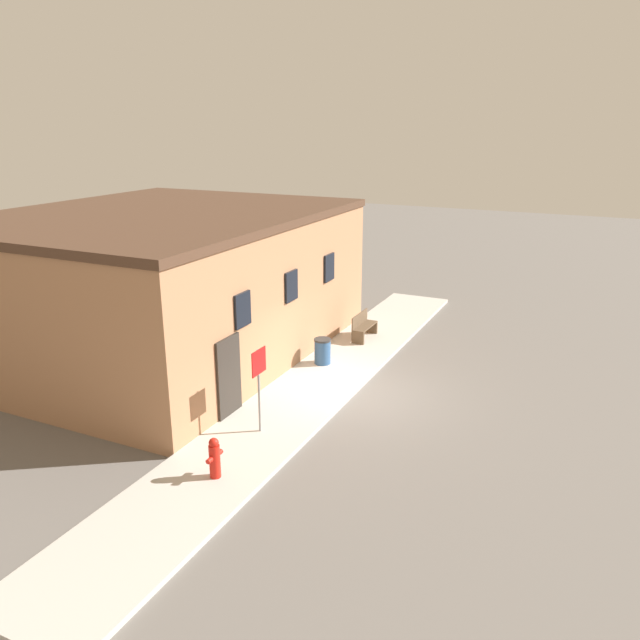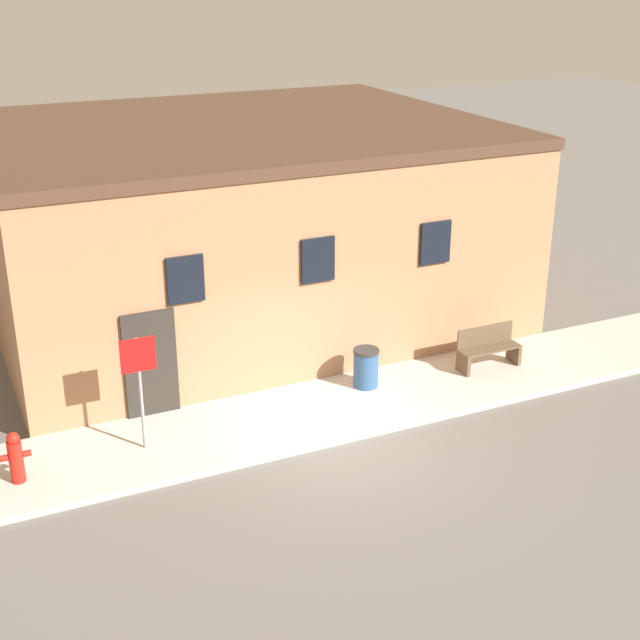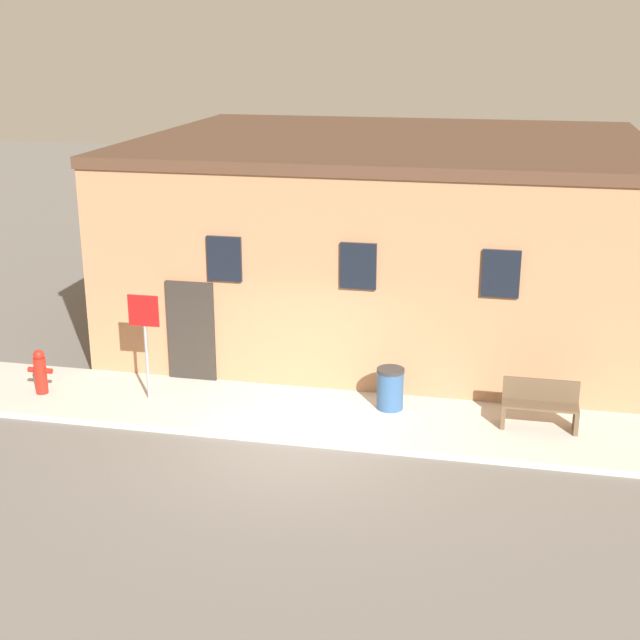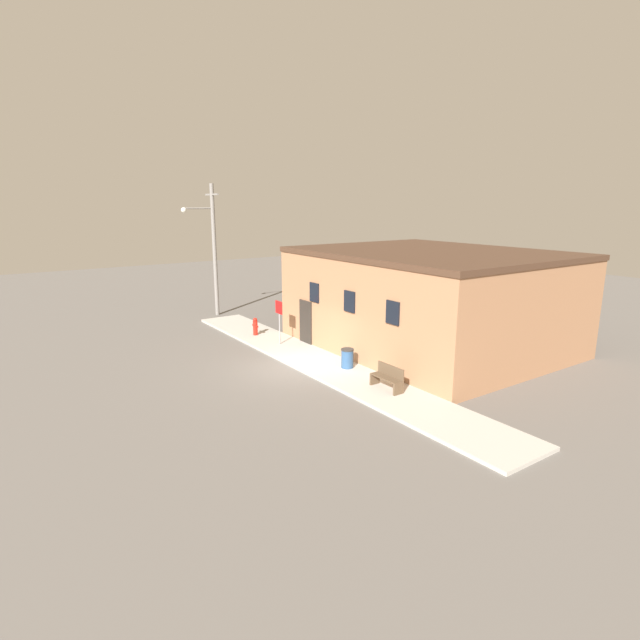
{
  "view_description": "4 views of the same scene",
  "coord_description": "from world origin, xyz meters",
  "px_view_note": "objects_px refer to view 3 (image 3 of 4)",
  "views": [
    {
      "loc": [
        -14.93,
        -5.97,
        7.34
      ],
      "look_at": [
        0.21,
        1.2,
        1.97
      ],
      "focal_mm": 35.0,
      "sensor_mm": 36.0,
      "label": 1
    },
    {
      "loc": [
        -6.2,
        -12.59,
        8.22
      ],
      "look_at": [
        0.21,
        1.2,
        1.97
      ],
      "focal_mm": 50.0,
      "sensor_mm": 36.0,
      "label": 2
    },
    {
      "loc": [
        3.44,
        -13.86,
        7.02
      ],
      "look_at": [
        0.21,
        1.2,
        1.97
      ],
      "focal_mm": 50.0,
      "sensor_mm": 36.0,
      "label": 3
    },
    {
      "loc": [
        17.04,
        -10.32,
        6.75
      ],
      "look_at": [
        0.21,
        1.2,
        1.97
      ],
      "focal_mm": 28.0,
      "sensor_mm": 36.0,
      "label": 4
    }
  ],
  "objects_px": {
    "fire_hydrant": "(40,372)",
    "bench": "(540,405)",
    "trash_bin": "(390,388)",
    "stop_sign": "(145,328)"
  },
  "relations": [
    {
      "from": "bench",
      "to": "trash_bin",
      "type": "bearing_deg",
      "value": 174.52
    },
    {
      "from": "fire_hydrant",
      "to": "stop_sign",
      "type": "distance_m",
      "value": 2.42
    },
    {
      "from": "fire_hydrant",
      "to": "bench",
      "type": "bearing_deg",
      "value": 2.62
    },
    {
      "from": "fire_hydrant",
      "to": "bench",
      "type": "relative_size",
      "value": 0.67
    },
    {
      "from": "stop_sign",
      "to": "bench",
      "type": "height_order",
      "value": "stop_sign"
    },
    {
      "from": "bench",
      "to": "trash_bin",
      "type": "relative_size",
      "value": 1.69
    },
    {
      "from": "bench",
      "to": "trash_bin",
      "type": "distance_m",
      "value": 2.78
    },
    {
      "from": "fire_hydrant",
      "to": "stop_sign",
      "type": "height_order",
      "value": "stop_sign"
    },
    {
      "from": "fire_hydrant",
      "to": "stop_sign",
      "type": "relative_size",
      "value": 0.43
    },
    {
      "from": "fire_hydrant",
      "to": "bench",
      "type": "xyz_separation_m",
      "value": [
        9.63,
        0.44,
        -0.03
      ]
    }
  ]
}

